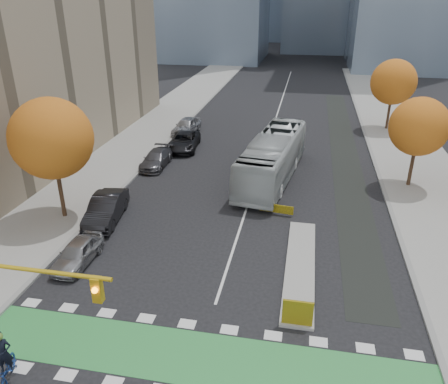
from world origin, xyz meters
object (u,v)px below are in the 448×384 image
at_px(bus, 273,157).
at_px(cyclist, 7,366).
at_px(hazard_board, 298,313).
at_px(parked_car_b, 106,209).
at_px(parked_car_a, 78,253).
at_px(parked_car_c, 156,159).
at_px(tree_west, 52,139).
at_px(tree_east_far, 393,82).
at_px(parked_car_d, 184,141).
at_px(parked_car_e, 187,126).
at_px(tree_east_near, 419,127).

bearing_deg(bus, cyclist, -102.24).
distance_m(hazard_board, cyclist, 12.21).
height_order(cyclist, parked_car_b, cyclist).
bearing_deg(parked_car_a, parked_car_c, 92.91).
relative_size(tree_west, tree_east_far, 1.08).
distance_m(bus, parked_car_d, 10.87).
relative_size(tree_west, parked_car_e, 1.65).
distance_m(cyclist, parked_car_d, 28.46).
bearing_deg(tree_west, cyclist, -69.12).
bearing_deg(parked_car_e, parked_car_a, -81.47).
xyz_separation_m(cyclist, parked_car_a, (-1.37, 8.19, -0.13)).
distance_m(hazard_board, parked_car_c, 22.32).
bearing_deg(parked_car_b, cyclist, -89.21).
bearing_deg(parked_car_a, tree_east_far, 56.51).
bearing_deg(tree_west, tree_east_near, 22.62).
height_order(cyclist, bus, bus).
relative_size(hazard_board, tree_east_near, 0.20).
xyz_separation_m(cyclist, parked_car_b, (-2.00, 13.29, 0.04)).
bearing_deg(tree_east_near, parked_car_b, -154.96).
bearing_deg(parked_car_c, bus, -5.01).
bearing_deg(cyclist, hazard_board, 1.73).
relative_size(bus, parked_car_c, 2.78).
distance_m(parked_car_d, parked_car_e, 5.13).
bearing_deg(tree_east_far, hazard_board, -104.12).
bearing_deg(tree_east_far, parked_car_a, -124.02).
bearing_deg(tree_east_far, bus, -124.33).
bearing_deg(parked_car_a, tree_east_near, 36.74).
bearing_deg(bus, parked_car_b, -129.86).
bearing_deg(cyclist, parked_car_e, 69.41).
xyz_separation_m(tree_east_near, parked_car_a, (-20.37, -14.91, -4.18)).
xyz_separation_m(parked_car_a, parked_car_b, (-0.63, 5.10, 0.17)).
height_order(parked_car_c, parked_car_d, parked_car_d).
relative_size(parked_car_d, parked_car_e, 1.13).
bearing_deg(cyclist, bus, 45.95).
relative_size(tree_west, cyclist, 3.35).
height_order(hazard_board, parked_car_c, hazard_board).
xyz_separation_m(tree_east_near, cyclist, (-19.00, -23.10, -4.05)).
height_order(bus, parked_car_a, bus).
bearing_deg(tree_east_near, parked_car_d, 164.95).
xyz_separation_m(tree_west, tree_east_far, (24.50, 26.00, -0.38)).
bearing_deg(parked_car_d, parked_car_a, -96.86).
bearing_deg(hazard_board, parked_car_e, 114.79).
bearing_deg(tree_east_far, tree_west, -133.30).
distance_m(parked_car_b, parked_car_d, 15.20).
relative_size(hazard_board, parked_car_a, 0.35).
bearing_deg(parked_car_a, parked_car_b, 97.62).
height_order(tree_east_near, parked_car_b, tree_east_near).
distance_m(tree_west, parked_car_d, 16.61).
xyz_separation_m(parked_car_d, parked_car_e, (-1.14, 5.00, 0.07)).
distance_m(tree_east_near, bus, 11.17).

